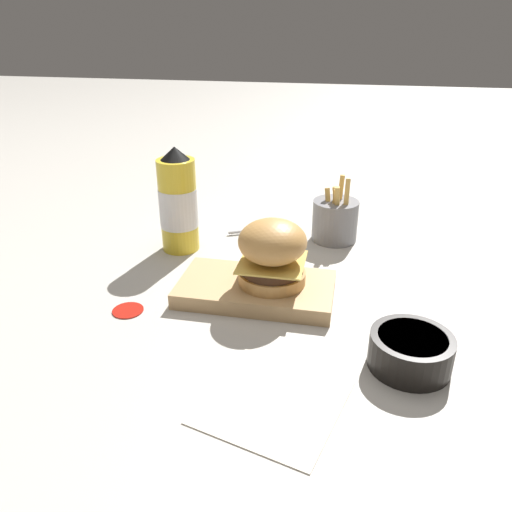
{
  "coord_description": "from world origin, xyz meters",
  "views": [
    {
      "loc": [
        -0.19,
        0.75,
        0.44
      ],
      "look_at": [
        -0.04,
        0.01,
        0.08
      ],
      "focal_mm": 35.0,
      "sensor_mm": 36.0,
      "label": 1
    }
  ],
  "objects_px": {
    "burger": "(272,252)",
    "ketchup_bottle": "(178,204)",
    "side_bowl": "(411,350)",
    "spoon": "(278,228)",
    "fries_basket": "(335,220)",
    "serving_board": "(256,289)"
  },
  "relations": [
    {
      "from": "burger",
      "to": "side_bowl",
      "type": "distance_m",
      "value": 0.27
    },
    {
      "from": "ketchup_bottle",
      "to": "spoon",
      "type": "height_order",
      "value": "ketchup_bottle"
    },
    {
      "from": "serving_board",
      "to": "ketchup_bottle",
      "type": "height_order",
      "value": "ketchup_bottle"
    },
    {
      "from": "side_bowl",
      "to": "spoon",
      "type": "distance_m",
      "value": 0.51
    },
    {
      "from": "ketchup_bottle",
      "to": "spoon",
      "type": "bearing_deg",
      "value": -143.73
    },
    {
      "from": "burger",
      "to": "ketchup_bottle",
      "type": "height_order",
      "value": "ketchup_bottle"
    },
    {
      "from": "serving_board",
      "to": "spoon",
      "type": "xyz_separation_m",
      "value": [
        0.01,
        -0.3,
        -0.01
      ]
    },
    {
      "from": "fries_basket",
      "to": "side_bowl",
      "type": "bearing_deg",
      "value": 107.03
    },
    {
      "from": "ketchup_bottle",
      "to": "side_bowl",
      "type": "relative_size",
      "value": 1.88
    },
    {
      "from": "side_bowl",
      "to": "spoon",
      "type": "relative_size",
      "value": 0.76
    },
    {
      "from": "serving_board",
      "to": "spoon",
      "type": "relative_size",
      "value": 1.77
    },
    {
      "from": "fries_basket",
      "to": "spoon",
      "type": "height_order",
      "value": "fries_basket"
    },
    {
      "from": "serving_board",
      "to": "burger",
      "type": "relative_size",
      "value": 2.31
    },
    {
      "from": "side_bowl",
      "to": "fries_basket",
      "type": "bearing_deg",
      "value": -72.97
    },
    {
      "from": "serving_board",
      "to": "fries_basket",
      "type": "bearing_deg",
      "value": -113.38
    },
    {
      "from": "burger",
      "to": "spoon",
      "type": "distance_m",
      "value": 0.3
    },
    {
      "from": "burger",
      "to": "ketchup_bottle",
      "type": "distance_m",
      "value": 0.27
    },
    {
      "from": "ketchup_bottle",
      "to": "fries_basket",
      "type": "relative_size",
      "value": 1.53
    },
    {
      "from": "burger",
      "to": "ketchup_bottle",
      "type": "relative_size",
      "value": 0.54
    },
    {
      "from": "ketchup_bottle",
      "to": "side_bowl",
      "type": "xyz_separation_m",
      "value": [
        -0.44,
        0.31,
        -0.07
      ]
    },
    {
      "from": "side_bowl",
      "to": "ketchup_bottle",
      "type": "bearing_deg",
      "value": -35.2
    },
    {
      "from": "ketchup_bottle",
      "to": "fries_basket",
      "type": "distance_m",
      "value": 0.33
    }
  ]
}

